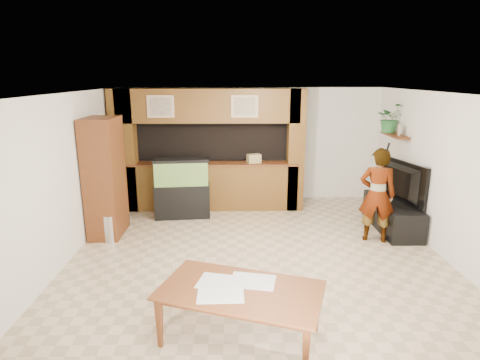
{
  "coord_description": "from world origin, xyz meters",
  "views": [
    {
      "loc": [
        -0.38,
        -5.97,
        2.86
      ],
      "look_at": [
        -0.27,
        0.6,
        1.14
      ],
      "focal_mm": 30.0,
      "sensor_mm": 36.0,
      "label": 1
    }
  ],
  "objects_px": {
    "aquarium": "(182,189)",
    "person": "(377,195)",
    "pantry_cabinet": "(105,178)",
    "television": "(396,182)",
    "dining_table": "(240,316)"
  },
  "relations": [
    {
      "from": "aquarium",
      "to": "person",
      "type": "distance_m",
      "value": 3.79
    },
    {
      "from": "pantry_cabinet",
      "to": "television",
      "type": "distance_m",
      "value": 5.35
    },
    {
      "from": "person",
      "to": "dining_table",
      "type": "bearing_deg",
      "value": 63.5
    },
    {
      "from": "aquarium",
      "to": "dining_table",
      "type": "xyz_separation_m",
      "value": [
        1.12,
        -4.05,
        -0.3
      ]
    },
    {
      "from": "television",
      "to": "aquarium",
      "type": "bearing_deg",
      "value": 65.55
    },
    {
      "from": "pantry_cabinet",
      "to": "aquarium",
      "type": "relative_size",
      "value": 1.74
    },
    {
      "from": "aquarium",
      "to": "television",
      "type": "relative_size",
      "value": 0.92
    },
    {
      "from": "pantry_cabinet",
      "to": "dining_table",
      "type": "distance_m",
      "value": 4.03
    },
    {
      "from": "television",
      "to": "dining_table",
      "type": "height_order",
      "value": "television"
    },
    {
      "from": "pantry_cabinet",
      "to": "aquarium",
      "type": "bearing_deg",
      "value": 35.42
    },
    {
      "from": "pantry_cabinet",
      "to": "television",
      "type": "bearing_deg",
      "value": 1.71
    },
    {
      "from": "pantry_cabinet",
      "to": "television",
      "type": "height_order",
      "value": "pantry_cabinet"
    },
    {
      "from": "aquarium",
      "to": "dining_table",
      "type": "relative_size",
      "value": 0.71
    },
    {
      "from": "television",
      "to": "pantry_cabinet",
      "type": "bearing_deg",
      "value": 77.46
    },
    {
      "from": "pantry_cabinet",
      "to": "person",
      "type": "relative_size",
      "value": 1.28
    }
  ]
}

